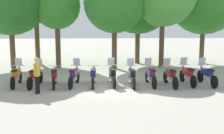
% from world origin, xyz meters
% --- Properties ---
extents(ground_plane, '(80.00, 80.00, 0.00)m').
position_xyz_m(ground_plane, '(0.00, 0.00, 0.00)').
color(ground_plane, '#ADA899').
extents(motorcycle_0, '(0.62, 2.19, 1.37)m').
position_xyz_m(motorcycle_0, '(-4.95, 0.25, 0.52)').
color(motorcycle_0, black).
rests_on(motorcycle_0, ground_plane).
extents(motorcycle_1, '(0.67, 2.18, 1.37)m').
position_xyz_m(motorcycle_1, '(-3.95, 0.11, 0.52)').
color(motorcycle_1, black).
rests_on(motorcycle_1, ground_plane).
extents(motorcycle_2, '(0.62, 2.19, 0.99)m').
position_xyz_m(motorcycle_2, '(-2.97, 0.04, 0.50)').
color(motorcycle_2, black).
rests_on(motorcycle_2, ground_plane).
extents(motorcycle_3, '(0.69, 2.18, 1.37)m').
position_xyz_m(motorcycle_3, '(-1.97, 0.13, 0.52)').
color(motorcycle_3, black).
rests_on(motorcycle_3, ground_plane).
extents(motorcycle_4, '(0.62, 2.19, 0.99)m').
position_xyz_m(motorcycle_4, '(-0.99, 0.06, 0.50)').
color(motorcycle_4, black).
rests_on(motorcycle_4, ground_plane).
extents(motorcycle_5, '(0.62, 2.19, 1.37)m').
position_xyz_m(motorcycle_5, '(-0.01, 0.19, 0.52)').
color(motorcycle_5, black).
rests_on(motorcycle_5, ground_plane).
extents(motorcycle_6, '(0.62, 2.19, 1.37)m').
position_xyz_m(motorcycle_6, '(0.99, -0.09, 0.52)').
color(motorcycle_6, black).
rests_on(motorcycle_6, ground_plane).
extents(motorcycle_7, '(0.62, 2.19, 1.37)m').
position_xyz_m(motorcycle_7, '(1.97, 0.00, 0.52)').
color(motorcycle_7, black).
rests_on(motorcycle_7, ground_plane).
extents(motorcycle_8, '(0.62, 2.19, 1.37)m').
position_xyz_m(motorcycle_8, '(2.96, -0.17, 0.52)').
color(motorcycle_8, black).
rests_on(motorcycle_8, ground_plane).
extents(motorcycle_9, '(0.62, 2.19, 1.37)m').
position_xyz_m(motorcycle_9, '(3.95, 0.08, 0.52)').
color(motorcycle_9, black).
rests_on(motorcycle_9, ground_plane).
extents(motorcycle_10, '(0.62, 2.19, 1.37)m').
position_xyz_m(motorcycle_10, '(4.93, -0.05, 0.52)').
color(motorcycle_10, black).
rests_on(motorcycle_10, ground_plane).
extents(person_0, '(0.30, 0.39, 1.70)m').
position_xyz_m(person_0, '(-3.53, -1.45, 1.00)').
color(person_0, black).
rests_on(person_0, ground_plane).
extents(tree_2, '(3.27, 3.27, 5.99)m').
position_xyz_m(tree_2, '(-3.55, 6.00, 4.32)').
color(tree_2, brown).
rests_on(tree_2, ground_plane).
extents(tree_3, '(4.24, 4.24, 6.69)m').
position_xyz_m(tree_3, '(0.44, 5.41, 4.56)').
color(tree_3, brown).
rests_on(tree_3, ground_plane).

